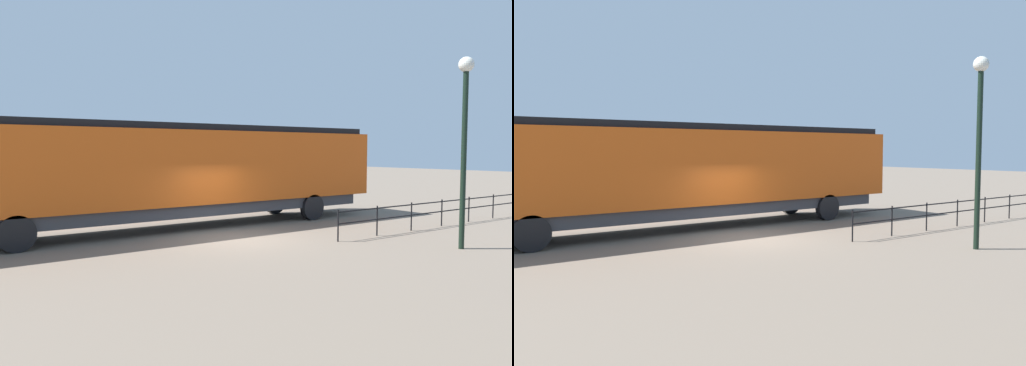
# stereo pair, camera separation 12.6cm
# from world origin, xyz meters

# --- Properties ---
(ground_plane) EXTENTS (120.00, 120.00, 0.00)m
(ground_plane) POSITION_xyz_m (0.00, 0.00, 0.00)
(ground_plane) COLOR #756656
(locomotive) EXTENTS (2.93, 18.05, 3.96)m
(locomotive) POSITION_xyz_m (-3.22, -0.18, 2.24)
(locomotive) COLOR #D15114
(locomotive) RESTS_ON ground_plane
(lamp_post) EXTENTS (0.45, 0.45, 5.75)m
(lamp_post) POSITION_xyz_m (5.34, 4.64, 3.83)
(lamp_post) COLOR black
(lamp_post) RESTS_ON ground_plane
(platform_fence) EXTENTS (0.05, 11.46, 1.05)m
(platform_fence) POSITION_xyz_m (2.33, 8.14, 0.69)
(platform_fence) COLOR black
(platform_fence) RESTS_ON ground_plane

